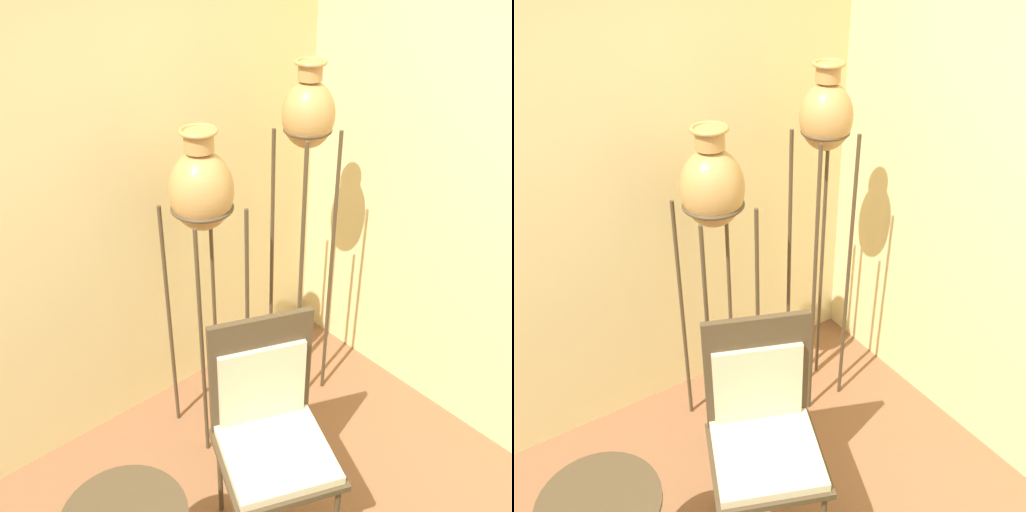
{
  "view_description": "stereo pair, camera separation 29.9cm",
  "coord_description": "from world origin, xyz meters",
  "views": [
    {
      "loc": [
        -0.84,
        -0.77,
        2.56
      ],
      "look_at": [
        0.81,
        1.17,
        1.0
      ],
      "focal_mm": 42.0,
      "sensor_mm": 36.0,
      "label": 1
    },
    {
      "loc": [
        -0.6,
        -0.95,
        2.56
      ],
      "look_at": [
        0.81,
        1.17,
        1.0
      ],
      "focal_mm": 42.0,
      "sensor_mm": 36.0,
      "label": 2
    }
  ],
  "objects": [
    {
      "name": "chair",
      "position": [
        0.36,
        0.56,
        0.63
      ],
      "size": [
        0.62,
        0.61,
        1.1
      ],
      "rotation": [
        0.0,
        0.0,
        -0.39
      ],
      "color": "#473823",
      "rests_on": "ground_plane"
    },
    {
      "name": "vase_stand_tall",
      "position": [
        1.08,
        1.13,
        1.6
      ],
      "size": [
        0.25,
        0.25,
        1.93
      ],
      "color": "#473823",
      "rests_on": "ground_plane"
    },
    {
      "name": "wall_back",
      "position": [
        0.0,
        1.63,
        1.35
      ],
      "size": [
        7.2,
        0.06,
        2.7
      ],
      "color": "beige",
      "rests_on": "ground_plane"
    },
    {
      "name": "vase_stand_medium",
      "position": [
        0.53,
        1.22,
        1.39
      ],
      "size": [
        0.3,
        0.3,
        1.71
      ],
      "color": "#473823",
      "rests_on": "ground_plane"
    }
  ]
}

